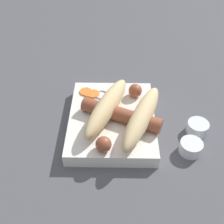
{
  "coord_description": "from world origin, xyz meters",
  "views": [
    {
      "loc": [
        0.44,
        0.01,
        0.46
      ],
      "look_at": [
        0.0,
        0.0,
        0.04
      ],
      "focal_mm": 45.0,
      "sensor_mm": 36.0,
      "label": 1
    }
  ],
  "objects_px": {
    "food_tray": "(112,120)",
    "sausage": "(121,115)",
    "condiment_cup_near": "(191,148)",
    "condiment_cup_far": "(197,128)",
    "bread_roll": "(124,112)"
  },
  "relations": [
    {
      "from": "food_tray",
      "to": "bread_roll",
      "type": "xyz_separation_m",
      "value": [
        0.01,
        0.02,
        0.04
      ]
    },
    {
      "from": "food_tray",
      "to": "condiment_cup_far",
      "type": "distance_m",
      "value": 0.19
    },
    {
      "from": "bread_roll",
      "to": "sausage",
      "type": "height_order",
      "value": "bread_roll"
    },
    {
      "from": "sausage",
      "to": "condiment_cup_near",
      "type": "distance_m",
      "value": 0.16
    },
    {
      "from": "condiment_cup_far",
      "to": "condiment_cup_near",
      "type": "bearing_deg",
      "value": -24.11
    },
    {
      "from": "bread_roll",
      "to": "sausage",
      "type": "relative_size",
      "value": 1.17
    },
    {
      "from": "sausage",
      "to": "food_tray",
      "type": "bearing_deg",
      "value": -126.4
    },
    {
      "from": "sausage",
      "to": "condiment_cup_far",
      "type": "height_order",
      "value": "sausage"
    },
    {
      "from": "food_tray",
      "to": "sausage",
      "type": "bearing_deg",
      "value": 53.6
    },
    {
      "from": "bread_roll",
      "to": "sausage",
      "type": "distance_m",
      "value": 0.01
    },
    {
      "from": "food_tray",
      "to": "condiment_cup_near",
      "type": "bearing_deg",
      "value": 65.89
    },
    {
      "from": "condiment_cup_near",
      "to": "sausage",
      "type": "bearing_deg",
      "value": -112.23
    },
    {
      "from": "condiment_cup_near",
      "to": "condiment_cup_far",
      "type": "distance_m",
      "value": 0.06
    },
    {
      "from": "food_tray",
      "to": "bread_roll",
      "type": "height_order",
      "value": "bread_roll"
    },
    {
      "from": "bread_roll",
      "to": "condiment_cup_near",
      "type": "relative_size",
      "value": 4.92
    }
  ]
}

